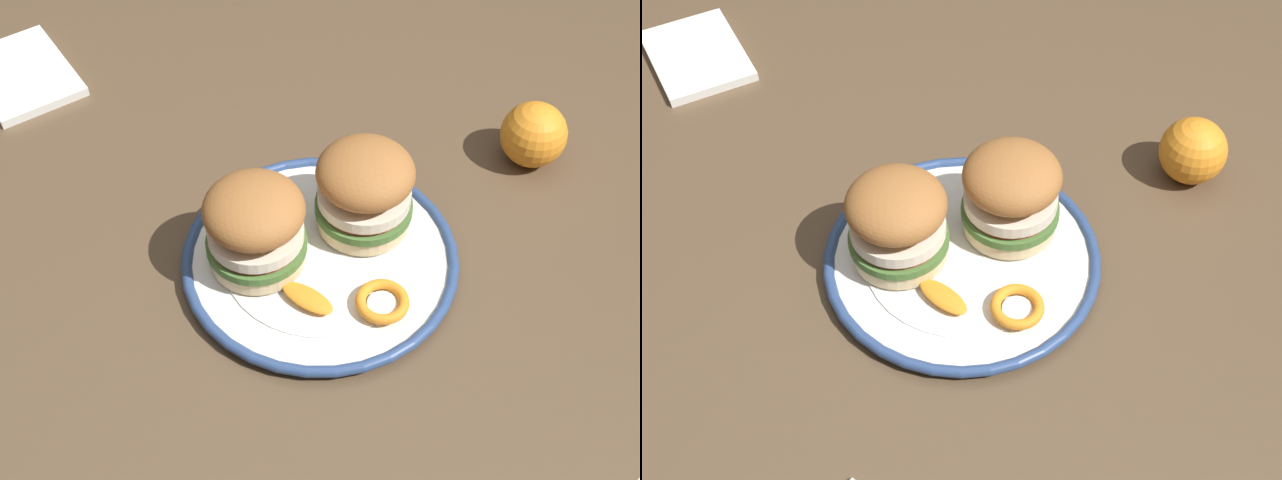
% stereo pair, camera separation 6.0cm
% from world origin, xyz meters
% --- Properties ---
extents(dining_table, '(1.26, 1.10, 0.76)m').
position_xyz_m(dining_table, '(0.00, 0.00, 0.66)').
color(dining_table, brown).
rests_on(dining_table, ground).
extents(dinner_plate, '(0.29, 0.29, 0.02)m').
position_xyz_m(dinner_plate, '(-0.03, -0.03, 0.76)').
color(dinner_plate, white).
rests_on(dinner_plate, dining_table).
extents(sandwich_half_left, '(0.13, 0.13, 0.10)m').
position_xyz_m(sandwich_half_left, '(-0.03, 0.04, 0.82)').
color(sandwich_half_left, beige).
rests_on(sandwich_half_left, dinner_plate).
extents(sandwich_half_right, '(0.13, 0.13, 0.10)m').
position_xyz_m(sandwich_half_right, '(0.01, -0.08, 0.82)').
color(sandwich_half_right, beige).
rests_on(sandwich_half_right, dinner_plate).
extents(orange_peel_curled, '(0.08, 0.08, 0.01)m').
position_xyz_m(orange_peel_curled, '(-0.11, -0.08, 0.78)').
color(orange_peel_curled, orange).
rests_on(orange_peel_curled, dinner_plate).
extents(orange_peel_strip_long, '(0.06, 0.06, 0.01)m').
position_xyz_m(orange_peel_strip_long, '(-0.09, -0.01, 0.78)').
color(orange_peel_strip_long, orange).
rests_on(orange_peel_strip_long, dinner_plate).
extents(whole_orange, '(0.08, 0.08, 0.08)m').
position_xyz_m(whole_orange, '(0.10, -0.29, 0.79)').
color(whole_orange, orange).
rests_on(whole_orange, dining_table).
extents(folded_napkin, '(0.19, 0.17, 0.01)m').
position_xyz_m(folded_napkin, '(0.31, 0.32, 0.76)').
color(folded_napkin, white).
rests_on(folded_napkin, dining_table).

